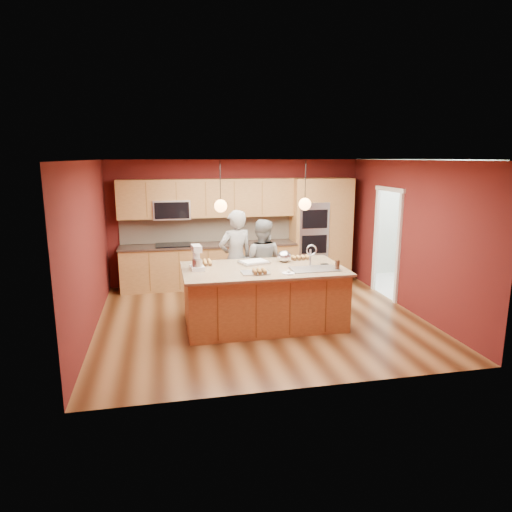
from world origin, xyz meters
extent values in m
plane|color=#452410|center=(0.00, 0.00, 0.00)|extent=(5.50, 5.50, 0.00)
plane|color=silver|center=(0.00, 0.00, 2.70)|extent=(5.50, 5.50, 0.00)
plane|color=#521513|center=(0.00, 2.50, 1.35)|extent=(5.50, 0.00, 5.50)
plane|color=#521513|center=(0.00, -2.50, 1.35)|extent=(5.50, 0.00, 5.50)
plane|color=#521513|center=(-2.75, 0.00, 1.35)|extent=(0.00, 5.00, 5.00)
plane|color=#521513|center=(2.75, 0.00, 1.35)|extent=(0.00, 5.00, 5.00)
cube|color=#976336|center=(-0.65, 2.20, 0.45)|extent=(3.70, 0.60, 0.90)
cube|color=black|center=(-0.65, 2.19, 0.92)|extent=(3.74, 0.64, 0.04)
cube|color=#C7B496|center=(-0.65, 2.48, 1.22)|extent=(3.70, 0.03, 0.56)
cube|color=#976336|center=(-0.65, 2.32, 1.90)|extent=(3.70, 0.36, 0.80)
cube|color=black|center=(-1.40, 2.18, 0.94)|extent=(0.72, 0.52, 0.03)
cube|color=silver|center=(-1.40, 2.30, 1.68)|extent=(0.76, 0.40, 0.40)
cube|color=#976336|center=(1.60, 2.20, 1.15)|extent=(0.80, 0.60, 2.30)
cube|color=silver|center=(1.60, 1.90, 1.20)|extent=(0.66, 0.04, 1.20)
cube|color=#976336|center=(2.25, 2.20, 1.15)|extent=(0.50, 0.60, 2.30)
plane|color=silver|center=(3.65, 1.20, 0.00)|extent=(2.60, 2.60, 0.00)
plane|color=beige|center=(4.55, 1.20, 1.35)|extent=(0.00, 2.70, 2.70)
cube|color=white|center=(4.35, 1.20, 1.95)|extent=(0.35, 2.40, 0.75)
cylinder|color=black|center=(-0.70, -0.26, 2.35)|extent=(0.01, 0.01, 0.70)
sphere|color=#F69B4E|center=(-0.70, -0.26, 2.00)|extent=(0.20, 0.20, 0.20)
cylinder|color=black|center=(0.68, -0.26, 2.35)|extent=(0.01, 0.01, 0.70)
sphere|color=#F69B4E|center=(0.68, -0.26, 2.00)|extent=(0.20, 0.20, 0.20)
cube|color=#976336|center=(-0.01, -0.26, 0.47)|extent=(2.54, 1.38, 0.93)
cube|color=beige|center=(-0.01, -0.26, 0.95)|extent=(2.64, 1.48, 0.04)
cube|color=silver|center=(0.78, -0.52, 0.89)|extent=(0.76, 0.44, 0.18)
imported|color=black|center=(-0.31, 0.73, 0.91)|extent=(0.76, 0.60, 1.82)
imported|color=slate|center=(0.18, 0.73, 0.82)|extent=(0.98, 0.88, 1.64)
cube|color=white|center=(-1.09, -0.17, 1.00)|extent=(0.24, 0.29, 0.06)
cube|color=white|center=(-1.09, -0.06, 1.17)|extent=(0.11, 0.09, 0.27)
cube|color=white|center=(-1.09, -0.15, 1.32)|extent=(0.16, 0.28, 0.10)
cylinder|color=silver|center=(-1.09, -0.22, 1.08)|extent=(0.16, 0.16, 0.15)
cube|color=silver|center=(-0.10, 0.07, 0.99)|extent=(0.55, 0.47, 0.03)
cube|color=white|center=(-0.10, 0.07, 1.01)|extent=(0.48, 0.40, 0.02)
cube|color=silver|center=(-0.22, -0.58, 0.98)|extent=(0.43, 0.31, 0.02)
ellipsoid|color=silver|center=(0.44, 0.08, 1.07)|extent=(0.24, 0.24, 0.21)
cylinder|color=white|center=(0.28, -0.72, 0.98)|extent=(0.20, 0.20, 0.01)
cylinder|color=#331B11|center=(1.13, -0.62, 1.05)|extent=(0.08, 0.08, 0.15)
cube|color=black|center=(1.05, -0.24, 0.98)|extent=(0.13, 0.09, 0.01)
cube|color=white|center=(4.20, 0.81, 0.49)|extent=(0.64, 0.66, 0.99)
cube|color=white|center=(4.18, 1.62, 0.47)|extent=(0.72, 0.73, 0.94)
camera|label=1|loc=(-1.62, -7.35, 2.75)|focal=32.00mm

